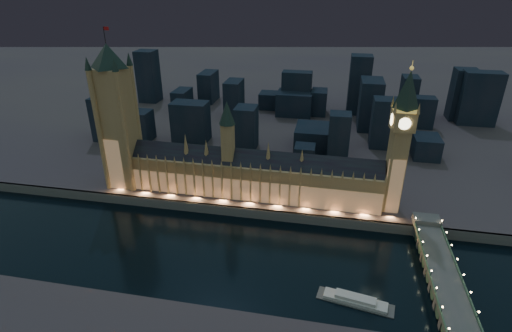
% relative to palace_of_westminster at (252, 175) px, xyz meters
% --- Properties ---
extents(ground_plane, '(2000.00, 2000.00, 0.00)m').
position_rel_palace_of_westminster_xyz_m(ground_plane, '(-0.41, -61.74, -26.37)').
color(ground_plane, black).
rests_on(ground_plane, ground).
extents(north_bank, '(2000.00, 960.00, 8.00)m').
position_rel_palace_of_westminster_xyz_m(north_bank, '(-0.41, 458.26, -22.37)').
color(north_bank, '#3F3543').
rests_on(north_bank, ground).
extents(embankment_wall, '(2000.00, 2.50, 8.00)m').
position_rel_palace_of_westminster_xyz_m(embankment_wall, '(-0.41, -20.74, -22.37)').
color(embankment_wall, '#505854').
rests_on(embankment_wall, ground).
extents(palace_of_westminster, '(202.00, 23.47, 78.00)m').
position_rel_palace_of_westminster_xyz_m(palace_of_westminster, '(0.00, 0.00, 0.00)').
color(palace_of_westminster, '#9F7E4A').
rests_on(palace_of_westminster, north_bank).
extents(victoria_tower, '(31.68, 31.68, 129.10)m').
position_rel_palace_of_westminster_xyz_m(victoria_tower, '(-110.41, 0.18, 45.84)').
color(victoria_tower, '#9F7E4A').
rests_on(victoria_tower, north_bank).
extents(elizabeth_tower, '(18.00, 18.00, 112.53)m').
position_rel_palace_of_westminster_xyz_m(elizabeth_tower, '(107.59, 0.18, 44.44)').
color(elizabeth_tower, '#9F7E4A').
rests_on(elizabeth_tower, north_bank).
extents(westminster_bridge, '(18.51, 113.00, 15.90)m').
position_rel_palace_of_westminster_xyz_m(westminster_bridge, '(132.03, -65.19, -20.38)').
color(westminster_bridge, '#505854').
rests_on(westminster_bridge, ground).
extents(river_boat, '(44.81, 17.80, 4.50)m').
position_rel_palace_of_westminster_xyz_m(river_boat, '(80.60, -96.87, -24.81)').
color(river_boat, '#505854').
rests_on(river_boat, ground).
extents(city_backdrop, '(484.90, 215.63, 73.92)m').
position_rel_palace_of_westminster_xyz_m(city_backdrop, '(36.03, 184.14, 4.63)').
color(city_backdrop, black).
rests_on(city_backdrop, north_bank).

